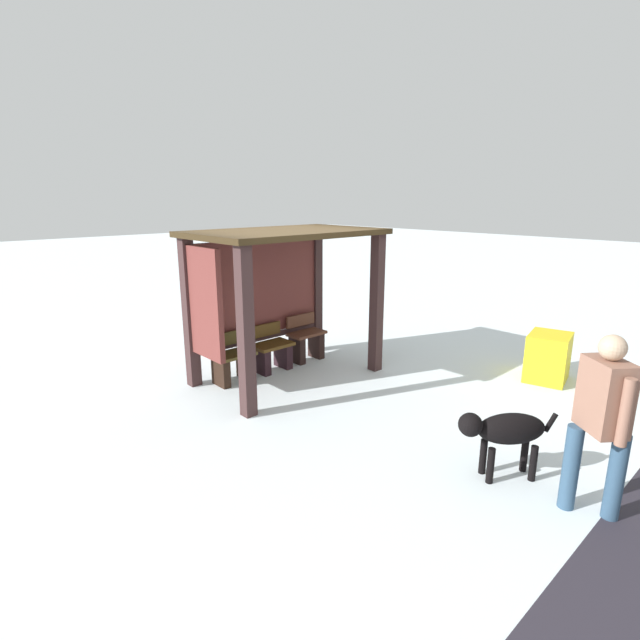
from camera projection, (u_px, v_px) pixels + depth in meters
name	position (u px, v px, depth m)	size (l,w,h in m)	color
ground_plane	(288.00, 377.00, 7.44)	(60.00, 60.00, 0.00)	white
bus_shelter	(271.00, 275.00, 7.13)	(2.74, 1.69, 2.24)	#392525
bench_left_inside	(233.00, 363.00, 7.18)	(0.63, 0.41, 0.73)	#473B1A
bench_center_inside	(272.00, 352.00, 7.66)	(0.63, 0.42, 0.73)	#523715
bench_right_inside	(306.00, 342.00, 8.13)	(0.63, 0.36, 0.77)	#573021
person_walking	(602.00, 414.00, 4.01)	(0.45, 0.52, 1.63)	#926551
dog	(505.00, 431.00, 4.66)	(0.83, 0.68, 0.70)	black
grit_bin	(548.00, 357.00, 7.24)	(0.70, 0.56, 0.71)	yellow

